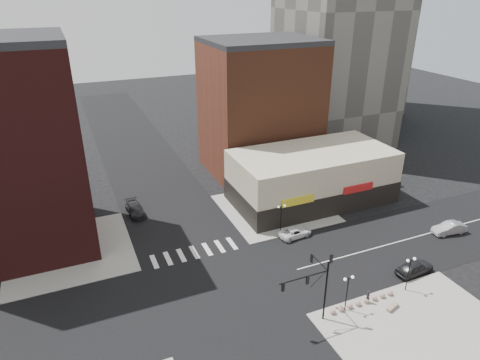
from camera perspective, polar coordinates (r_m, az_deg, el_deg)
ground at (r=48.57m, az=-2.96°, el=-14.61°), size 240.00×240.00×0.00m
road_ew at (r=48.56m, az=-2.96°, el=-14.60°), size 200.00×14.00×0.02m
road_ns at (r=48.56m, az=-2.96°, el=-14.60°), size 14.00×200.00×0.02m
sidewalk_nw at (r=58.66m, az=-21.73°, el=-8.83°), size 15.00×15.00×0.12m
sidewalk_ne at (r=64.55m, az=4.63°, el=-3.77°), size 15.00×15.00×0.12m
sidewalk_se at (r=47.07m, az=23.49°, el=-18.51°), size 18.00×14.00×0.12m
building_nw at (r=57.32m, az=-28.34°, el=3.09°), size 16.00×15.00×25.00m
building_ne_midrise at (r=74.85m, az=2.67°, el=9.38°), size 18.00×15.00×22.00m
building_ne_row at (r=66.50m, az=9.51°, el=-0.03°), size 24.20×12.20×8.00m
traffic_signal at (r=42.64m, az=10.13°, el=-12.96°), size 5.59×3.09×7.77m
street_lamp_se_a at (r=45.40m, az=14.20°, el=-13.41°), size 1.22×0.32×4.16m
street_lamp_se_b at (r=50.01m, az=21.72°, el=-10.61°), size 1.22×0.32×4.16m
street_lamp_ne at (r=56.95m, az=5.52°, el=-4.24°), size 1.22×0.32×4.16m
bollard_row at (r=48.32m, az=15.99°, el=-15.35°), size 7.93×0.58×0.58m
white_suv at (r=57.79m, az=7.36°, el=-6.93°), size 4.74×2.54×1.27m
dark_sedan_east at (r=54.46m, az=22.25°, el=-10.76°), size 4.95×2.33×1.64m
silver_sedan at (r=64.46m, az=26.12°, el=-5.79°), size 4.86×2.20×1.55m
dark_sedan_north at (r=64.42m, az=-13.80°, el=-3.82°), size 2.47×5.35×1.52m
pedestrian at (r=48.36m, az=16.67°, el=-14.67°), size 0.56×0.37×1.54m
stone_bench at (r=48.73m, az=19.64°, el=-15.66°), size 1.76×1.01×0.39m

